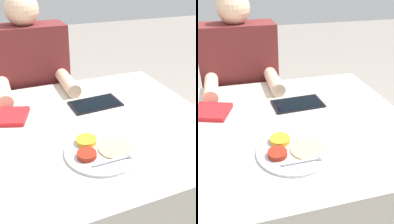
% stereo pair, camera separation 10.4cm
% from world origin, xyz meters
% --- Properties ---
extents(dining_table, '(1.20, 0.92, 0.76)m').
position_xyz_m(dining_table, '(0.00, 0.00, 0.38)').
color(dining_table, beige).
rests_on(dining_table, ground_plane).
extents(thali_tray, '(0.26, 0.26, 0.03)m').
position_xyz_m(thali_tray, '(0.06, -0.20, 0.77)').
color(thali_tray, '#B7BABF').
rests_on(thali_tray, dining_table).
extents(red_notebook, '(0.20, 0.19, 0.02)m').
position_xyz_m(red_notebook, '(-0.22, 0.16, 0.77)').
color(red_notebook, silver).
rests_on(red_notebook, dining_table).
extents(tablet_device, '(0.24, 0.15, 0.01)m').
position_xyz_m(tablet_device, '(0.17, 0.14, 0.76)').
color(tablet_device, black).
rests_on(tablet_device, dining_table).
extents(person_diner, '(0.43, 0.46, 1.23)m').
position_xyz_m(person_diner, '(-0.06, 0.59, 0.57)').
color(person_diner, black).
rests_on(person_diner, ground_plane).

